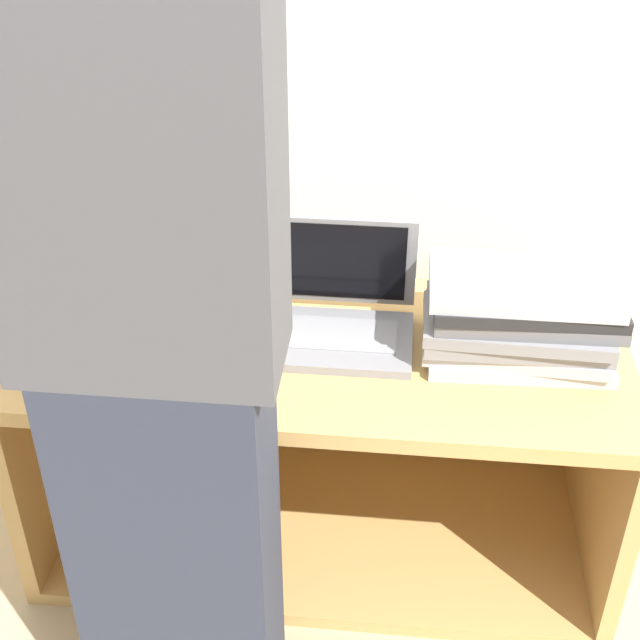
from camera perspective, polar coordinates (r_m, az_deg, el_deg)
ground_plane at (r=2.11m, az=-0.61°, el=-19.11°), size 12.00×12.00×0.00m
cart at (r=2.15m, az=0.42°, el=-6.81°), size 1.31×0.59×0.57m
laptop_open at (r=1.93m, az=0.40°, el=0.44°), size 0.38×0.26×0.24m
laptop_stack_left at (r=1.95m, az=-11.82°, el=1.14°), size 0.40×0.24×0.16m
laptop_stack_right at (r=1.88m, az=12.68°, el=0.16°), size 0.40×0.25×0.19m
person at (r=1.36m, az=-10.69°, el=-0.70°), size 0.40×0.54×1.81m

